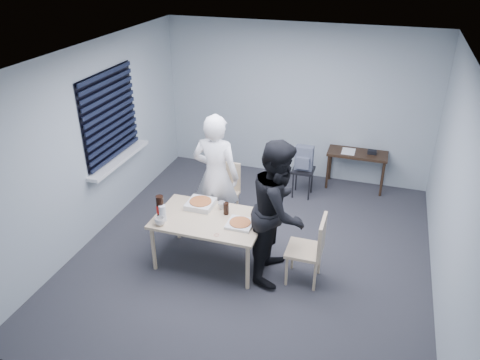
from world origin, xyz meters
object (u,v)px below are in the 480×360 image
(chair_far, at_px, (224,188))
(backpack, at_px, (304,158))
(person_white, at_px, (216,176))
(person_black, at_px, (279,210))
(side_table, at_px, (357,157))
(mug_b, at_px, (222,205))
(soda_bottle, at_px, (160,208))
(stool, at_px, (303,175))
(mug_a, at_px, (160,221))
(dining_table, at_px, (209,222))
(chair_right, at_px, (312,246))

(chair_far, bearing_deg, backpack, 47.53)
(person_white, height_order, person_black, same)
(person_white, relative_size, side_table, 1.85)
(mug_b, height_order, soda_bottle, soda_bottle)
(side_table, bearing_deg, stool, -145.35)
(mug_a, bearing_deg, soda_bottle, 111.17)
(chair_far, distance_m, person_black, 1.46)
(person_white, bearing_deg, person_black, 149.37)
(dining_table, relative_size, mug_b, 13.45)
(dining_table, xyz_separation_m, chair_right, (1.29, 0.01, -0.08))
(stool, bearing_deg, person_black, -88.03)
(backpack, bearing_deg, chair_right, -83.96)
(chair_far, xyz_separation_m, chair_right, (1.46, -1.03, 0.00))
(mug_b, bearing_deg, stool, 68.52)
(side_table, height_order, mug_a, mug_a)
(mug_a, distance_m, mug_b, 0.83)
(person_black, distance_m, stool, 2.09)
(soda_bottle, bearing_deg, mug_b, 35.41)
(dining_table, bearing_deg, stool, 69.29)
(person_white, bearing_deg, mug_b, 118.61)
(chair_right, height_order, stool, chair_right)
(mug_b, bearing_deg, soda_bottle, -144.59)
(chair_far, distance_m, stool, 1.44)
(backpack, bearing_deg, soda_bottle, -128.40)
(mug_a, bearing_deg, stool, 61.71)
(stool, height_order, soda_bottle, soda_bottle)
(person_black, height_order, backpack, person_black)
(person_white, xyz_separation_m, side_table, (1.73, 1.96, -0.33))
(backpack, xyz_separation_m, mug_b, (-0.72, -1.82, 0.04))
(person_white, xyz_separation_m, stool, (0.94, 1.42, -0.52))
(person_black, height_order, stool, person_black)
(person_white, bearing_deg, dining_table, 102.88)
(dining_table, height_order, mug_b, mug_b)
(chair_right, relative_size, backpack, 2.28)
(stool, bearing_deg, chair_far, -132.15)
(chair_right, height_order, soda_bottle, soda_bottle)
(backpack, height_order, mug_b, backpack)
(person_white, height_order, backpack, person_white)
(side_table, height_order, soda_bottle, soda_bottle)
(person_white, bearing_deg, soda_bottle, 64.47)
(chair_right, relative_size, person_black, 0.50)
(backpack, xyz_separation_m, mug_a, (-1.30, -2.41, 0.04))
(side_table, bearing_deg, chair_right, -96.04)
(person_black, relative_size, stool, 3.74)
(person_white, distance_m, stool, 1.79)
(side_table, height_order, backpack, backpack)
(dining_table, xyz_separation_m, mug_b, (0.07, 0.26, 0.11))
(backpack, distance_m, mug_a, 2.74)
(dining_table, height_order, mug_a, mug_a)
(person_white, xyz_separation_m, mug_a, (-0.36, -0.99, -0.18))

